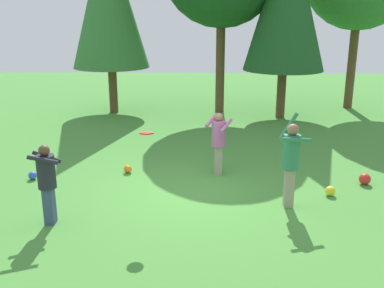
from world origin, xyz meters
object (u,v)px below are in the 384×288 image
at_px(person_catcher, 47,178).
at_px(person_bystander, 219,139).
at_px(person_thrower, 291,158).
at_px(frisbee, 147,133).
at_px(ball_orange, 128,169).
at_px(ball_yellow, 330,191).
at_px(ball_red, 365,179).
at_px(ball_blue, 33,176).

relative_size(person_catcher, person_bystander, 1.00).
height_order(person_thrower, frisbee, person_thrower).
relative_size(person_catcher, ball_orange, 7.67).
bearing_deg(ball_yellow, person_thrower, -151.14).
xyz_separation_m(frisbee, ball_red, (4.86, 1.84, -1.59)).
distance_m(frisbee, ball_red, 5.44).
bearing_deg(ball_yellow, ball_orange, 163.96).
height_order(person_thrower, person_bystander, person_thrower).
height_order(person_thrower, ball_blue, person_thrower).
bearing_deg(person_thrower, ball_red, -159.93).
distance_m(person_thrower, person_catcher, 4.78).
bearing_deg(ball_orange, frisbee, -71.85).
xyz_separation_m(ball_yellow, ball_orange, (-4.70, 1.35, -0.01)).
xyz_separation_m(person_catcher, ball_blue, (-1.19, 2.29, -0.83)).
distance_m(person_bystander, ball_yellow, 2.87).
bearing_deg(person_catcher, person_thrower, 1.75).
bearing_deg(frisbee, person_bystander, 59.62).
xyz_separation_m(ball_blue, ball_red, (7.91, -0.16, 0.04)).
relative_size(person_catcher, frisbee, 5.33).
bearing_deg(person_bystander, ball_blue, -53.79).
bearing_deg(ball_red, ball_yellow, -145.33).
bearing_deg(person_catcher, ball_blue, 108.58).
relative_size(ball_blue, ball_yellow, 0.90).
relative_size(person_thrower, person_catcher, 1.25).
distance_m(ball_blue, ball_red, 7.92).
distance_m(ball_blue, ball_orange, 2.28).
distance_m(ball_yellow, ball_orange, 4.89).
distance_m(person_thrower, ball_blue, 6.13).
bearing_deg(ball_blue, frisbee, -33.32).
distance_m(person_bystander, ball_red, 3.56).
xyz_separation_m(person_catcher, frisbee, (1.86, 0.29, 0.80)).
height_order(person_bystander, frisbee, frisbee).
xyz_separation_m(person_bystander, ball_blue, (-4.50, -0.46, -0.83)).
distance_m(person_thrower, frisbee, 2.97).
height_order(person_catcher, person_bystander, person_catcher).
relative_size(person_thrower, frisbee, 6.64).
xyz_separation_m(person_bystander, ball_red, (3.42, -0.62, -0.79)).
height_order(frisbee, ball_blue, frisbee).
bearing_deg(ball_red, person_catcher, -162.39).
xyz_separation_m(person_thrower, ball_orange, (-3.66, 1.92, -0.96)).
distance_m(person_catcher, ball_yellow, 5.97).
distance_m(person_catcher, ball_red, 7.10).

